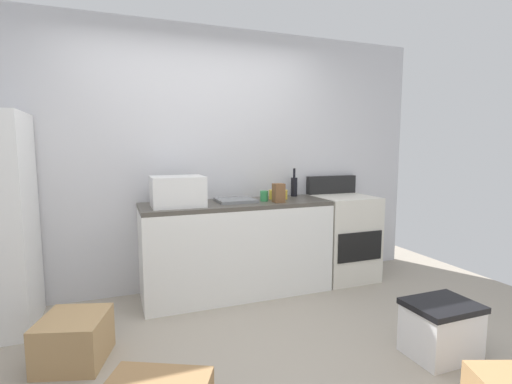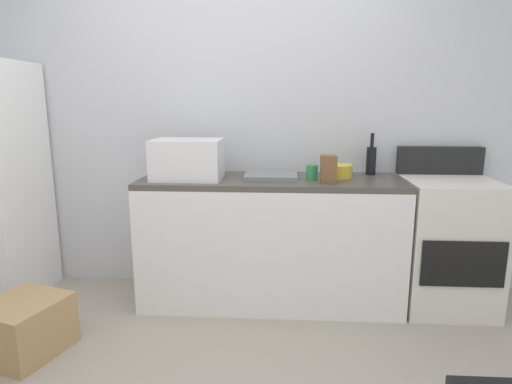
{
  "view_description": "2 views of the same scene",
  "coord_description": "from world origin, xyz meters",
  "px_view_note": "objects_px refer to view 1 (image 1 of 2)",
  "views": [
    {
      "loc": [
        -0.8,
        -2.21,
        1.43
      ],
      "look_at": [
        0.37,
        0.86,
        1.03
      ],
      "focal_mm": 26.43,
      "sensor_mm": 36.0,
      "label": 1
    },
    {
      "loc": [
        0.38,
        -1.73,
        1.42
      ],
      "look_at": [
        0.22,
        0.87,
        0.87
      ],
      "focal_mm": 30.28,
      "sensor_mm": 36.0,
      "label": 2
    }
  ],
  "objects_px": {
    "knife_block": "(279,193)",
    "cardboard_box_large": "(74,339)",
    "microwave": "(178,191)",
    "storage_bin": "(441,329)",
    "coffee_mug": "(264,196)",
    "stove_oven": "(343,236)",
    "wine_bottle": "(294,186)",
    "mixing_bowl": "(278,195)"
  },
  "relations": [
    {
      "from": "coffee_mug",
      "to": "knife_block",
      "type": "height_order",
      "value": "knife_block"
    },
    {
      "from": "microwave",
      "to": "storage_bin",
      "type": "bearing_deg",
      "value": -45.09
    },
    {
      "from": "microwave",
      "to": "storage_bin",
      "type": "height_order",
      "value": "microwave"
    },
    {
      "from": "coffee_mug",
      "to": "mixing_bowl",
      "type": "distance_m",
      "value": 0.21
    },
    {
      "from": "stove_oven",
      "to": "storage_bin",
      "type": "distance_m",
      "value": 1.63
    },
    {
      "from": "stove_oven",
      "to": "coffee_mug",
      "type": "distance_m",
      "value": 1.06
    },
    {
      "from": "stove_oven",
      "to": "microwave",
      "type": "xyz_separation_m",
      "value": [
        -1.79,
        -0.06,
        0.57
      ]
    },
    {
      "from": "wine_bottle",
      "to": "cardboard_box_large",
      "type": "xyz_separation_m",
      "value": [
        -2.1,
        -0.96,
        -0.85
      ]
    },
    {
      "from": "cardboard_box_large",
      "to": "knife_block",
      "type": "bearing_deg",
      "value": 19.22
    },
    {
      "from": "stove_oven",
      "to": "knife_block",
      "type": "xyz_separation_m",
      "value": [
        -0.84,
        -0.16,
        0.52
      ]
    },
    {
      "from": "cardboard_box_large",
      "to": "storage_bin",
      "type": "distance_m",
      "value": 2.48
    },
    {
      "from": "stove_oven",
      "to": "cardboard_box_large",
      "type": "xyz_separation_m",
      "value": [
        -2.61,
        -0.77,
        -0.31
      ]
    },
    {
      "from": "knife_block",
      "to": "mixing_bowl",
      "type": "distance_m",
      "value": 0.24
    },
    {
      "from": "wine_bottle",
      "to": "cardboard_box_large",
      "type": "distance_m",
      "value": 2.46
    },
    {
      "from": "storage_bin",
      "to": "stove_oven",
      "type": "bearing_deg",
      "value": 80.47
    },
    {
      "from": "coffee_mug",
      "to": "mixing_bowl",
      "type": "bearing_deg",
      "value": 25.35
    },
    {
      "from": "wine_bottle",
      "to": "mixing_bowl",
      "type": "relative_size",
      "value": 1.58
    },
    {
      "from": "cardboard_box_large",
      "to": "wine_bottle",
      "type": "bearing_deg",
      "value": 24.59
    },
    {
      "from": "mixing_bowl",
      "to": "storage_bin",
      "type": "relative_size",
      "value": 0.41
    },
    {
      "from": "microwave",
      "to": "mixing_bowl",
      "type": "bearing_deg",
      "value": 6.57
    },
    {
      "from": "coffee_mug",
      "to": "cardboard_box_large",
      "type": "height_order",
      "value": "coffee_mug"
    },
    {
      "from": "cardboard_box_large",
      "to": "storage_bin",
      "type": "bearing_deg",
      "value": -19.15
    },
    {
      "from": "microwave",
      "to": "cardboard_box_large",
      "type": "xyz_separation_m",
      "value": [
        -0.82,
        -0.71,
        -0.88
      ]
    },
    {
      "from": "storage_bin",
      "to": "microwave",
      "type": "bearing_deg",
      "value": 134.91
    },
    {
      "from": "coffee_mug",
      "to": "knife_block",
      "type": "xyz_separation_m",
      "value": [
        0.1,
        -0.12,
        0.04
      ]
    },
    {
      "from": "microwave",
      "to": "knife_block",
      "type": "height_order",
      "value": "microwave"
    },
    {
      "from": "mixing_bowl",
      "to": "storage_bin",
      "type": "bearing_deg",
      "value": -73.56
    },
    {
      "from": "knife_block",
      "to": "storage_bin",
      "type": "height_order",
      "value": "knife_block"
    },
    {
      "from": "wine_bottle",
      "to": "cardboard_box_large",
      "type": "bearing_deg",
      "value": -155.41
    },
    {
      "from": "wine_bottle",
      "to": "stove_oven",
      "type": "bearing_deg",
      "value": -20.41
    },
    {
      "from": "storage_bin",
      "to": "mixing_bowl",
      "type": "bearing_deg",
      "value": 106.44
    },
    {
      "from": "coffee_mug",
      "to": "knife_block",
      "type": "relative_size",
      "value": 0.56
    },
    {
      "from": "knife_block",
      "to": "microwave",
      "type": "bearing_deg",
      "value": 174.2
    },
    {
      "from": "wine_bottle",
      "to": "mixing_bowl",
      "type": "xyz_separation_m",
      "value": [
        -0.25,
        -0.13,
        -0.06
      ]
    },
    {
      "from": "microwave",
      "to": "wine_bottle",
      "type": "xyz_separation_m",
      "value": [
        1.28,
        0.25,
        -0.03
      ]
    },
    {
      "from": "stove_oven",
      "to": "storage_bin",
      "type": "bearing_deg",
      "value": -99.53
    },
    {
      "from": "microwave",
      "to": "coffee_mug",
      "type": "bearing_deg",
      "value": 1.96
    },
    {
      "from": "mixing_bowl",
      "to": "cardboard_box_large",
      "type": "height_order",
      "value": "mixing_bowl"
    },
    {
      "from": "stove_oven",
      "to": "microwave",
      "type": "relative_size",
      "value": 2.39
    },
    {
      "from": "coffee_mug",
      "to": "cardboard_box_large",
      "type": "bearing_deg",
      "value": -156.06
    },
    {
      "from": "stove_oven",
      "to": "microwave",
      "type": "height_order",
      "value": "microwave"
    },
    {
      "from": "knife_block",
      "to": "cardboard_box_large",
      "type": "relative_size",
      "value": 0.42
    }
  ]
}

